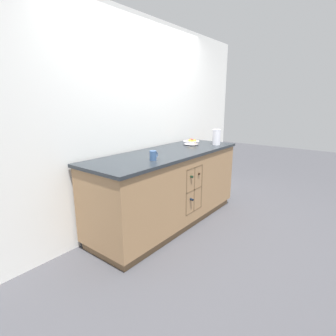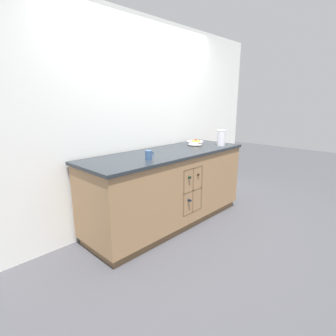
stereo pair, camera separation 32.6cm
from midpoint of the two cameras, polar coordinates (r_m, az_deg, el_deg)
ground_plane at (r=3.51m, az=-2.71°, el=-11.69°), size 14.00×14.00×0.00m
back_wall at (r=3.46m, az=-8.42°, el=9.80°), size 4.61×0.06×2.55m
kitchen_island at (r=3.33m, az=-2.78°, el=-4.32°), size 2.25×0.78×0.94m
fruit_bowl at (r=3.72m, az=2.61°, el=5.65°), size 0.23×0.23×0.08m
white_pitcher at (r=3.76m, az=8.11°, el=6.72°), size 0.17×0.12×0.22m
ceramic_mug at (r=2.75m, az=-6.62°, el=2.70°), size 0.11×0.07×0.10m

